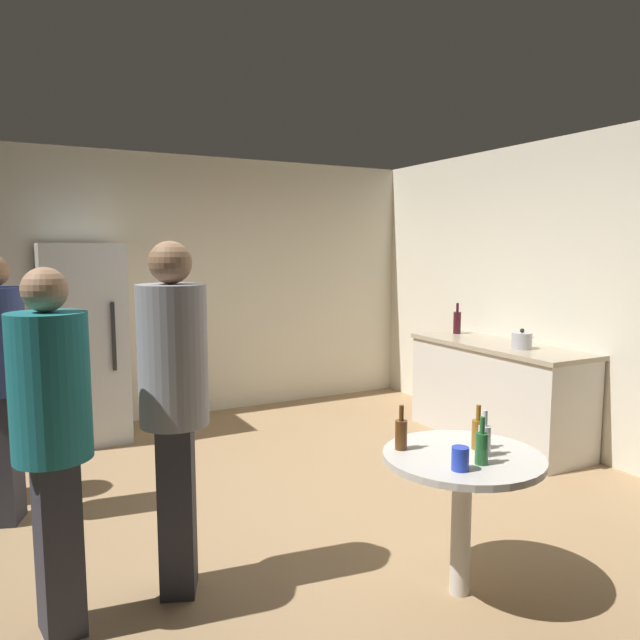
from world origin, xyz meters
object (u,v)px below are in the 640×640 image
(refrigerator, at_px, (84,343))
(beer_bottle_clear, at_px, (484,439))
(beer_bottle_amber, at_px, (478,433))
(person_in_gray_shirt, at_px, (174,391))
(foreground_table, at_px, (462,474))
(person_in_teal_shirt, at_px, (52,425))
(plastic_cup_blue, at_px, (460,459))
(beer_bottle_green, at_px, (482,447))
(kettle, at_px, (522,341))
(beer_bottle_brown, at_px, (401,433))
(wine_bottle_on_counter, at_px, (457,322))

(refrigerator, xyz_separation_m, beer_bottle_clear, (1.44, -3.60, -0.08))
(beer_bottle_amber, height_order, person_in_gray_shirt, person_in_gray_shirt)
(refrigerator, distance_m, person_in_gray_shirt, 2.84)
(foreground_table, distance_m, beer_bottle_clear, 0.21)
(refrigerator, height_order, person_in_teal_shirt, refrigerator)
(foreground_table, distance_m, plastic_cup_blue, 0.28)
(beer_bottle_green, height_order, person_in_teal_shirt, person_in_teal_shirt)
(foreground_table, relative_size, beer_bottle_clear, 3.48)
(kettle, distance_m, beer_bottle_green, 2.50)
(refrigerator, bearing_deg, person_in_gray_shirt, -87.89)
(kettle, bearing_deg, beer_bottle_brown, -149.95)
(beer_bottle_green, xyz_separation_m, plastic_cup_blue, (-0.14, -0.01, -0.03))
(kettle, xyz_separation_m, beer_bottle_amber, (-1.79, -1.42, -0.15))
(beer_bottle_brown, xyz_separation_m, beer_bottle_clear, (0.31, -0.27, 0.00))
(beer_bottle_green, height_order, beer_bottle_clear, same)
(refrigerator, relative_size, kettle, 7.38)
(beer_bottle_amber, relative_size, beer_bottle_clear, 1.00)
(person_in_gray_shirt, bearing_deg, refrigerator, 113.24)
(plastic_cup_blue, bearing_deg, beer_bottle_brown, 101.04)
(person_in_gray_shirt, bearing_deg, beer_bottle_amber, -4.67)
(beer_bottle_amber, xyz_separation_m, beer_bottle_clear, (-0.04, -0.09, 0.00))
(person_in_gray_shirt, bearing_deg, beer_bottle_green, -12.89)
(foreground_table, xyz_separation_m, beer_bottle_green, (-0.02, -0.15, 0.19))
(beer_bottle_brown, bearing_deg, wine_bottle_on_counter, 44.35)
(beer_bottle_brown, bearing_deg, plastic_cup_blue, -78.96)
(kettle, distance_m, wine_bottle_on_counter, 0.99)
(person_in_teal_shirt, bearing_deg, beer_bottle_brown, -23.14)
(refrigerator, xyz_separation_m, beer_bottle_brown, (1.13, -3.33, -0.08))
(beer_bottle_brown, height_order, beer_bottle_green, same)
(wine_bottle_on_counter, xyz_separation_m, beer_bottle_clear, (-1.96, -2.49, -0.20))
(plastic_cup_blue, relative_size, person_in_gray_shirt, 0.06)
(refrigerator, bearing_deg, beer_bottle_clear, -68.18)
(kettle, bearing_deg, wine_bottle_on_counter, 82.59)
(kettle, relative_size, plastic_cup_blue, 2.22)
(plastic_cup_blue, bearing_deg, beer_bottle_amber, 33.93)
(kettle, xyz_separation_m, person_in_teal_shirt, (-3.73, -0.83, 0.01))
(kettle, xyz_separation_m, beer_bottle_brown, (-2.14, -1.24, -0.15))
(beer_bottle_clear, distance_m, person_in_gray_shirt, 1.55)
(beer_bottle_amber, distance_m, plastic_cup_blue, 0.34)
(beer_bottle_brown, relative_size, beer_bottle_clear, 1.00)
(refrigerator, relative_size, person_in_gray_shirt, 1.01)
(beer_bottle_amber, bearing_deg, wine_bottle_on_counter, 51.31)
(wine_bottle_on_counter, relative_size, person_in_gray_shirt, 0.17)
(wine_bottle_on_counter, height_order, beer_bottle_amber, wine_bottle_on_counter)
(beer_bottle_brown, xyz_separation_m, person_in_gray_shirt, (-1.03, 0.49, 0.23))
(kettle, distance_m, beer_bottle_amber, 2.29)
(beer_bottle_amber, relative_size, person_in_teal_shirt, 0.14)
(beer_bottle_green, bearing_deg, refrigerator, 110.12)
(kettle, height_order, person_in_teal_shirt, person_in_teal_shirt)
(foreground_table, relative_size, person_in_teal_shirt, 0.48)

